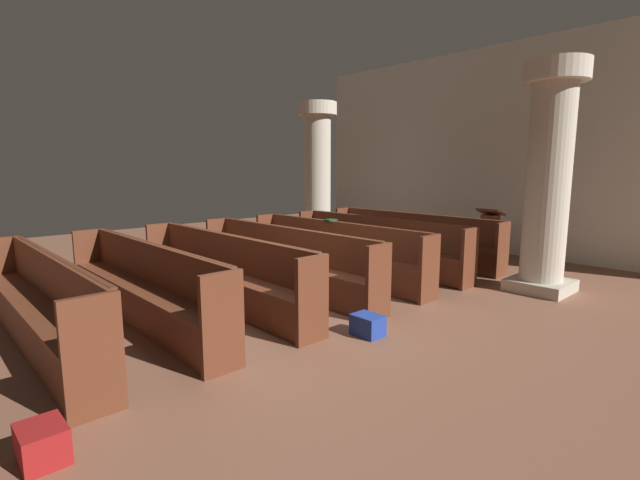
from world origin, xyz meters
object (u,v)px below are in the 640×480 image
(pillar_aisle_side, at_px, (549,175))
(pew_row_6, at_px, (38,299))
(pew_row_2, at_px, (335,249))
(lectern, at_px, (489,239))
(kneeler_box_red, at_px, (42,444))
(pillar_far_side, at_px, (318,172))
(kneeler_box_blue, at_px, (368,325))
(pew_row_0, at_px, (411,236))
(hymn_book, at_px, (330,220))
(pew_row_5, at_px, (142,282))
(pew_row_4, at_px, (221,268))
(pew_row_3, at_px, (284,258))
(pew_row_1, at_px, (376,242))

(pillar_aisle_side, bearing_deg, pew_row_6, -114.01)
(pew_row_6, bearing_deg, pew_row_2, 90.00)
(lectern, bearing_deg, kneeler_box_red, -82.18)
(pillar_far_side, bearing_deg, kneeler_box_blue, -37.29)
(pew_row_0, height_order, hymn_book, hymn_book)
(pew_row_5, xyz_separation_m, pillar_far_side, (-2.70, 5.41, 1.27))
(pew_row_6, height_order, hymn_book, hymn_book)
(pew_row_4, bearing_deg, kneeler_box_blue, 14.89)
(pew_row_2, distance_m, pew_row_3, 1.11)
(pew_row_4, distance_m, pillar_aisle_side, 5.00)
(pew_row_1, xyz_separation_m, pew_row_6, (0.00, -5.53, 0.00))
(pillar_aisle_side, distance_m, kneeler_box_red, 6.86)
(pew_row_2, height_order, kneeler_box_blue, pew_row_2)
(pew_row_3, height_order, kneeler_box_red, pew_row_3)
(pew_row_1, xyz_separation_m, pillar_aisle_side, (2.75, 0.66, 1.27))
(pew_row_4, distance_m, pew_row_6, 2.21)
(kneeler_box_blue, bearing_deg, pillar_aisle_side, 80.47)
(pew_row_4, height_order, pew_row_6, same)
(pew_row_0, height_order, pillar_far_side, pillar_far_side)
(hymn_book, bearing_deg, pillar_aisle_side, 27.44)
(pew_row_6, relative_size, lectern, 3.60)
(pew_row_1, relative_size, pew_row_4, 1.00)
(pew_row_3, relative_size, pew_row_5, 1.00)
(pew_row_1, relative_size, pew_row_5, 1.00)
(pew_row_4, bearing_deg, pew_row_5, -90.00)
(pew_row_1, bearing_deg, kneeler_box_red, -69.50)
(pew_row_0, distance_m, pew_row_3, 3.32)
(pew_row_2, relative_size, kneeler_box_blue, 11.45)
(pew_row_3, height_order, pew_row_6, same)
(kneeler_box_blue, bearing_deg, hymn_book, 143.79)
(pew_row_1, height_order, hymn_book, hymn_book)
(pew_row_6, xyz_separation_m, pillar_aisle_side, (2.75, 6.18, 1.27))
(pew_row_6, bearing_deg, pew_row_3, 90.00)
(pew_row_4, height_order, pew_row_5, same)
(lectern, distance_m, kneeler_box_red, 8.28)
(pew_row_5, height_order, pillar_aisle_side, pillar_aisle_side)
(pillar_aisle_side, height_order, lectern, pillar_aisle_side)
(pew_row_6, bearing_deg, pillar_far_side, 112.54)
(pew_row_6, distance_m, hymn_book, 4.63)
(pew_row_2, bearing_deg, pew_row_0, 90.00)
(pillar_aisle_side, height_order, pillar_far_side, same)
(pew_row_5, bearing_deg, lectern, 80.47)
(pew_row_3, distance_m, kneeler_box_red, 4.41)
(pew_row_0, xyz_separation_m, pew_row_6, (0.00, -6.63, 0.00))
(hymn_book, distance_m, kneeler_box_red, 5.72)
(pew_row_6, xyz_separation_m, lectern, (1.11, 7.73, -0.06))
(pew_row_2, relative_size, pew_row_4, 1.00)
(pew_row_1, relative_size, kneeler_box_blue, 11.45)
(pew_row_4, relative_size, pew_row_5, 1.00)
(pew_row_5, distance_m, pillar_far_side, 6.18)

